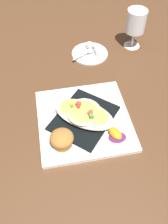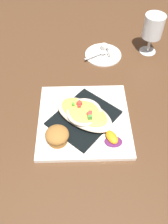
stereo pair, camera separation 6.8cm
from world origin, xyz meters
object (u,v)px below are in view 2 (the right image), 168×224
Objects in this scene: orange_garnish at (112,138)px; spoon at (102,53)px; muffin at (57,136)px; creamer_cup_2 at (104,46)px; creamer_cup_0 at (111,53)px; gratin_dish at (84,113)px; creamer_cup_1 at (110,49)px; stemmed_glass at (153,28)px; creamer_saucer at (103,54)px; square_plate at (84,120)px.

orange_garnish reaches higher than spoon.
muffin is 0.43m from creamer_cup_2.
creamer_cup_0 is 0.05m from creamer_cup_2.
orange_garnish is (0.08, 0.07, -0.02)m from gratin_dish.
creamer_cup_1 is (-0.02, 0.03, 0.00)m from spoon.
stemmed_glass is 1.58× the size of spoon.
creamer_saucer is 1.46× the size of spoon.
creamer_cup_2 is at bearing 175.71° from orange_garnish.
square_plate is 0.03m from gratin_dish.
muffin is at bearing -24.82° from creamer_saucer.
spoon is (-0.37, 0.02, -0.01)m from orange_garnish.
orange_garnish is 0.39m from creamer_cup_1.
orange_garnish is 0.39× the size of stemmed_glass.
gratin_dish reaches higher than creamer_saucer.
square_plate is 1.34× the size of gratin_dish.
creamer_saucer is 0.01m from spoon.
creamer_saucer is at bearing 162.51° from square_plate.
creamer_cup_1 is (-0.03, -0.00, 0.00)m from creamer_cup_0.
creamer_cup_0 is at bearing 74.69° from spoon.
creamer_cup_0 is at bearing -80.74° from stemmed_glass.
gratin_dish is at bearing 18.74° from square_plate.
stemmed_glass is at bearing 94.51° from spoon.
gratin_dish is at bearing -21.17° from creamer_cup_1.
stemmed_glass is (-0.31, 0.26, 0.09)m from square_plate.
creamer_cup_1 is at bearing 116.83° from creamer_saucer.
spoon is 0.04m from creamer_cup_1.
muffin is 0.44× the size of stemmed_glass.
orange_garnish is at bearing -8.08° from creamer_cup_0.
creamer_cup_0 is (-0.35, 0.20, -0.02)m from muffin.
creamer_cup_2 is at bearing -127.38° from creamer_cup_1.
gratin_dish reaches higher than muffin.
creamer_cup_1 is at bearing 172.52° from orange_garnish.
creamer_cup_0 is at bearing 1.05° from creamer_cup_1.
spoon is (-0.30, 0.09, 0.01)m from square_plate.
spoon is at bearing 163.48° from square_plate.
stemmed_glass is 6.02× the size of creamer_cup_0.
muffin is 2.62× the size of creamer_cup_1.
orange_garnish is (0.08, 0.07, 0.01)m from square_plate.
gratin_dish is 0.41m from stemmed_glass.
square_plate is at bearing -21.17° from creamer_cup_1.
orange_garnish is 2.35× the size of creamer_cup_2.
stemmed_glass reaches higher than spoon.
gratin_dish is 0.10m from muffin.
creamer_cup_0 is at bearing 150.94° from muffin.
creamer_cup_1 is at bearing 152.69° from muffin.
creamer_saucer is (-0.30, 0.09, -0.00)m from square_plate.
creamer_cup_2 is at bearing 158.98° from spoon.
gratin_dish is at bearing -138.45° from orange_garnish.
gratin_dish is 0.34m from creamer_cup_2.
muffin is 1.12× the size of orange_garnish.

